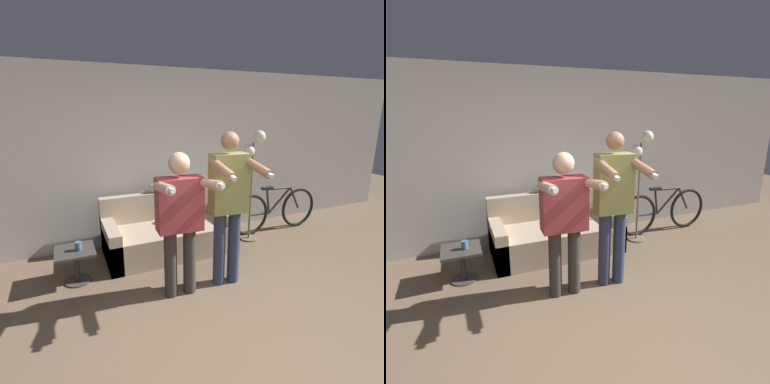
% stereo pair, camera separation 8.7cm
% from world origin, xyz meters
% --- Properties ---
extents(ground_plane, '(16.00, 16.00, 0.00)m').
position_xyz_m(ground_plane, '(0.00, 0.00, 0.00)').
color(ground_plane, brown).
extents(wall_back, '(10.00, 0.05, 2.60)m').
position_xyz_m(wall_back, '(0.00, 2.93, 1.30)').
color(wall_back, '#B7B2A8').
rests_on(wall_back, ground_plane).
extents(couch, '(1.82, 0.87, 0.81)m').
position_xyz_m(couch, '(0.03, 2.38, 0.26)').
color(couch, tan).
rests_on(couch, ground_plane).
extents(person_left, '(0.58, 0.70, 1.59)m').
position_xyz_m(person_left, '(-0.22, 1.30, 0.93)').
color(person_left, '#38332D').
rests_on(person_left, ground_plane).
extents(person_right, '(0.53, 0.71, 1.78)m').
position_xyz_m(person_right, '(0.37, 1.30, 1.02)').
color(person_right, '#2D3856').
rests_on(person_right, ground_plane).
extents(cat, '(0.51, 0.12, 0.19)m').
position_xyz_m(cat, '(0.05, 2.71, 0.90)').
color(cat, '#B7AD9E').
rests_on(cat, couch).
extents(floor_lamp, '(0.37, 0.28, 1.71)m').
position_xyz_m(floor_lamp, '(1.35, 2.26, 1.30)').
color(floor_lamp, '#756047').
rests_on(floor_lamp, ground_plane).
extents(side_table, '(0.45, 0.45, 0.41)m').
position_xyz_m(side_table, '(-1.26, 2.04, 0.30)').
color(side_table, '#38332D').
rests_on(side_table, ground_plane).
extents(cup, '(0.07, 0.07, 0.10)m').
position_xyz_m(cup, '(-1.21, 2.01, 0.46)').
color(cup, '#3D6693').
rests_on(cup, side_table).
extents(bicycle, '(1.70, 0.07, 0.79)m').
position_xyz_m(bicycle, '(1.93, 2.38, 0.36)').
color(bicycle, black).
rests_on(bicycle, ground_plane).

